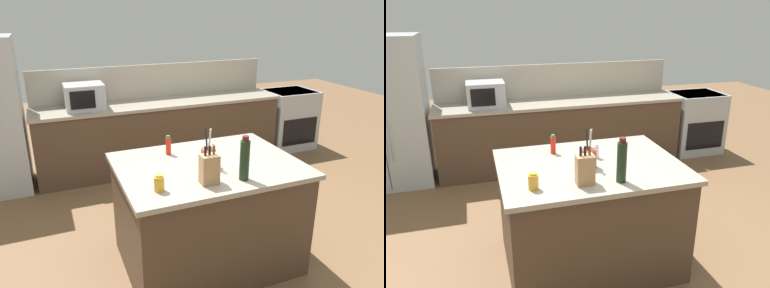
{
  "view_description": "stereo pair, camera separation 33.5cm",
  "coord_description": "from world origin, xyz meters",
  "views": [
    {
      "loc": [
        -1.19,
        -2.57,
        2.14
      ],
      "look_at": [
        0.0,
        0.35,
        0.99
      ],
      "focal_mm": 35.0,
      "sensor_mm": 36.0,
      "label": 1
    },
    {
      "loc": [
        -0.87,
        -2.68,
        2.14
      ],
      "look_at": [
        0.0,
        0.35,
        0.99
      ],
      "focal_mm": 35.0,
      "sensor_mm": 36.0,
      "label": 2
    }
  ],
  "objects": [
    {
      "name": "ground_plane",
      "position": [
        0.0,
        0.0,
        0.0
      ],
      "size": [
        14.0,
        14.0,
        0.0
      ],
      "primitive_type": "plane",
      "color": "brown"
    },
    {
      "name": "back_counter_run",
      "position": [
        0.3,
        2.2,
        0.47
      ],
      "size": [
        3.39,
        0.66,
        0.94
      ],
      "color": "#4C3828",
      "rests_on": "ground_plane"
    },
    {
      "name": "wall_backsplash",
      "position": [
        0.3,
        2.52,
        1.17
      ],
      "size": [
        3.35,
        0.03,
        0.46
      ],
      "primitive_type": "cube",
      "color": "#B2A899",
      "rests_on": "back_counter_run"
    },
    {
      "name": "kitchen_island",
      "position": [
        0.0,
        0.0,
        0.47
      ],
      "size": [
        1.49,
        1.1,
        0.94
      ],
      "color": "#4C3828",
      "rests_on": "ground_plane"
    },
    {
      "name": "range_oven",
      "position": [
        2.41,
        2.2,
        0.47
      ],
      "size": [
        0.76,
        0.65,
        0.92
      ],
      "color": "#ADB2B7",
      "rests_on": "ground_plane"
    },
    {
      "name": "microwave",
      "position": [
        -0.7,
        2.2,
        1.1
      ],
      "size": [
        0.48,
        0.39,
        0.31
      ],
      "color": "#ADB2B7",
      "rests_on": "back_counter_run"
    },
    {
      "name": "knife_block",
      "position": [
        -0.15,
        -0.34,
        1.05
      ],
      "size": [
        0.13,
        0.11,
        0.29
      ],
      "rotation": [
        0.0,
        0.0,
        -0.04
      ],
      "color": "#A87C54",
      "rests_on": "kitchen_island"
    },
    {
      "name": "utensil_crock",
      "position": [
        -0.03,
        -0.06,
        1.02
      ],
      "size": [
        0.12,
        0.12,
        0.32
      ],
      "color": "brown",
      "rests_on": "kitchen_island"
    },
    {
      "name": "salt_shaker",
      "position": [
        0.09,
        0.11,
        1.0
      ],
      "size": [
        0.05,
        0.05,
        0.12
      ],
      "color": "silver",
      "rests_on": "kitchen_island"
    },
    {
      "name": "honey_jar",
      "position": [
        -0.52,
        -0.32,
        1.0
      ],
      "size": [
        0.07,
        0.07,
        0.12
      ],
      "color": "gold",
      "rests_on": "kitchen_island"
    },
    {
      "name": "hot_sauce_bottle",
      "position": [
        -0.24,
        0.31,
        1.02
      ],
      "size": [
        0.05,
        0.05,
        0.17
      ],
      "color": "red",
      "rests_on": "kitchen_island"
    },
    {
      "name": "wine_bottle",
      "position": [
        0.12,
        -0.38,
        1.1
      ],
      "size": [
        0.07,
        0.07,
        0.34
      ],
      "color": "black",
      "rests_on": "kitchen_island"
    }
  ]
}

